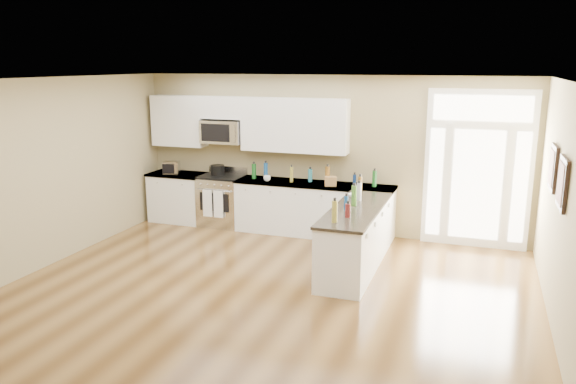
{
  "coord_description": "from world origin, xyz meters",
  "views": [
    {
      "loc": [
        2.6,
        -5.55,
        3.01
      ],
      "look_at": [
        -0.05,
        2.0,
        1.16
      ],
      "focal_mm": 35.0,
      "sensor_mm": 36.0,
      "label": 1
    }
  ],
  "objects": [
    {
      "name": "ground",
      "position": [
        0.0,
        0.0,
        0.0
      ],
      "size": [
        8.0,
        8.0,
        0.0
      ],
      "primitive_type": "plane",
      "color": "#4E3216"
    },
    {
      "name": "kitchen_range",
      "position": [
        -1.95,
        3.69,
        0.48
      ],
      "size": [
        0.79,
        0.7,
        1.08
      ],
      "color": "silver",
      "rests_on": "ground"
    },
    {
      "name": "back_cabinet_left",
      "position": [
        -2.87,
        3.69,
        0.44
      ],
      "size": [
        1.1,
        0.66,
        0.94
      ],
      "color": "white",
      "rests_on": "ground"
    },
    {
      "name": "toaster_oven",
      "position": [
        -2.94,
        3.58,
        1.06
      ],
      "size": [
        0.34,
        0.3,
        0.24
      ],
      "primitive_type": "cube",
      "rotation": [
        0.0,
        0.0,
        0.29
      ],
      "color": "silver",
      "rests_on": "back_cabinet_left"
    },
    {
      "name": "upper_cabinet_right",
      "position": [
        -0.57,
        3.83,
        1.93
      ],
      "size": [
        1.94,
        0.33,
        0.95
      ],
      "primitive_type": "cube",
      "color": "white",
      "rests_on": "room_shell"
    },
    {
      "name": "entry_door",
      "position": [
        2.55,
        3.95,
        1.3
      ],
      "size": [
        1.7,
        0.1,
        2.6
      ],
      "color": "white",
      "rests_on": "ground"
    },
    {
      "name": "microwave",
      "position": [
        -1.95,
        3.8,
        1.76
      ],
      "size": [
        0.78,
        0.41,
        0.42
      ],
      "color": "silver",
      "rests_on": "room_shell"
    },
    {
      "name": "cardboard_box",
      "position": [
        0.18,
        3.56,
        1.02
      ],
      "size": [
        0.23,
        0.2,
        0.16
      ],
      "primitive_type": "cube",
      "rotation": [
        0.0,
        0.0,
        0.31
      ],
      "color": "brown",
      "rests_on": "back_cabinet_right"
    },
    {
      "name": "wall_art_near",
      "position": [
        3.47,
        2.2,
        1.7
      ],
      "size": [
        0.05,
        0.58,
        0.58
      ],
      "color": "black",
      "rests_on": "room_shell"
    },
    {
      "name": "room_shell",
      "position": [
        0.0,
        0.0,
        1.71
      ],
      "size": [
        8.0,
        8.0,
        8.0
      ],
      "color": "#96885F",
      "rests_on": "ground"
    },
    {
      "name": "cup_counter",
      "position": [
        -0.99,
        3.57,
        0.99
      ],
      "size": [
        0.16,
        0.16,
        0.1
      ],
      "primitive_type": "imported",
      "rotation": [
        0.0,
        0.0,
        -0.32
      ],
      "color": "white",
      "rests_on": "back_cabinet_right"
    },
    {
      "name": "stockpot",
      "position": [
        -2.06,
        3.75,
        1.05
      ],
      "size": [
        0.27,
        0.27,
        0.2
      ],
      "primitive_type": "cylinder",
      "rotation": [
        0.0,
        0.0,
        -0.05
      ],
      "color": "black",
      "rests_on": "kitchen_range"
    },
    {
      "name": "upper_cabinet_left",
      "position": [
        -2.88,
        3.83,
        1.93
      ],
      "size": [
        1.04,
        0.33,
        0.95
      ],
      "primitive_type": "cube",
      "color": "white",
      "rests_on": "room_shell"
    },
    {
      "name": "back_cabinet_right",
      "position": [
        -0.16,
        3.69,
        0.44
      ],
      "size": [
        2.85,
        0.66,
        0.94
      ],
      "color": "white",
      "rests_on": "ground"
    },
    {
      "name": "upper_cabinet_short",
      "position": [
        -1.95,
        3.83,
        2.2
      ],
      "size": [
        0.82,
        0.33,
        0.4
      ],
      "primitive_type": "cube",
      "color": "white",
      "rests_on": "room_shell"
    },
    {
      "name": "peninsula_cabinet",
      "position": [
        0.93,
        2.24,
        0.43
      ],
      "size": [
        0.69,
        2.32,
        0.94
      ],
      "color": "white",
      "rests_on": "ground"
    },
    {
      "name": "bowl_left",
      "position": [
        -2.94,
        3.69,
        0.96
      ],
      "size": [
        0.19,
        0.19,
        0.04
      ],
      "primitive_type": "imported",
      "rotation": [
        0.0,
        0.0,
        -0.17
      ],
      "color": "white",
      "rests_on": "back_cabinet_left"
    },
    {
      "name": "wall_art_far",
      "position": [
        3.47,
        1.2,
        1.7
      ],
      "size": [
        0.05,
        0.58,
        0.58
      ],
      "color": "black",
      "rests_on": "room_shell"
    },
    {
      "name": "bowl_peninsula",
      "position": [
        0.75,
        2.87,
        0.97
      ],
      "size": [
        0.22,
        0.22,
        0.06
      ],
      "primitive_type": "imported",
      "rotation": [
        0.0,
        0.0,
        -0.3
      ],
      "color": "white",
      "rests_on": "peninsula_cabinet"
    },
    {
      "name": "counter_bottles",
      "position": [
        0.23,
        3.02,
        1.08
      ],
      "size": [
        2.3,
        2.45,
        0.32
      ],
      "color": "#19591E",
      "rests_on": "back_cabinet_right"
    }
  ]
}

